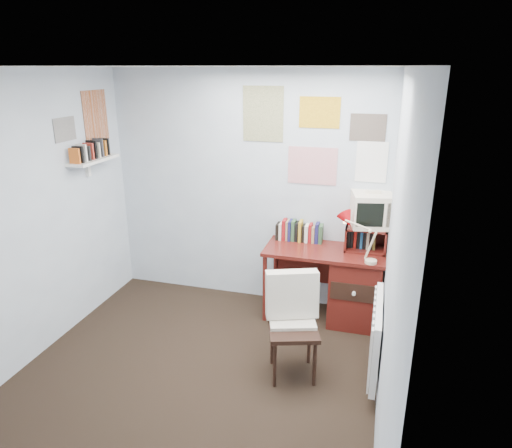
{
  "coord_description": "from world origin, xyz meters",
  "views": [
    {
      "loc": [
        1.38,
        -2.8,
        2.5
      ],
      "look_at": [
        0.3,
        1.04,
        1.12
      ],
      "focal_mm": 32.0,
      "sensor_mm": 36.0,
      "label": 1
    }
  ],
  "objects": [
    {
      "name": "radiator",
      "position": [
        1.46,
        0.55,
        0.42
      ],
      "size": [
        0.09,
        0.8,
        0.6
      ],
      "primitive_type": "cube",
      "color": "white",
      "rests_on": "right_wall"
    },
    {
      "name": "posters_back",
      "position": [
        0.7,
        1.74,
        1.85
      ],
      "size": [
        1.2,
        0.01,
        0.9
      ],
      "primitive_type": "cube",
      "color": "white",
      "rests_on": "back_wall"
    },
    {
      "name": "back_wall",
      "position": [
        0.0,
        1.75,
        1.25
      ],
      "size": [
        3.0,
        0.02,
        2.5
      ],
      "primitive_type": "cube",
      "color": "silver",
      "rests_on": "ground"
    },
    {
      "name": "ceiling",
      "position": [
        0.0,
        0.0,
        2.5
      ],
      "size": [
        3.0,
        3.5,
        0.02
      ],
      "primitive_type": "cube",
      "color": "white",
      "rests_on": "back_wall"
    },
    {
      "name": "desk_lamp",
      "position": [
        1.36,
        1.26,
        0.96
      ],
      "size": [
        0.34,
        0.32,
        0.4
      ],
      "primitive_type": "cube",
      "rotation": [
        0.0,
        0.0,
        0.32
      ],
      "color": "red",
      "rests_on": "desk"
    },
    {
      "name": "right_wall",
      "position": [
        1.5,
        0.0,
        1.25
      ],
      "size": [
        0.02,
        3.5,
        2.5
      ],
      "primitive_type": "cube",
      "color": "silver",
      "rests_on": "ground"
    },
    {
      "name": "desk_chair",
      "position": [
        0.79,
        0.45,
        0.43
      ],
      "size": [
        0.55,
        0.54,
        0.86
      ],
      "primitive_type": "cube",
      "rotation": [
        0.0,
        0.0,
        0.31
      ],
      "color": "black",
      "rests_on": "ground"
    },
    {
      "name": "wall_shelf",
      "position": [
        -1.4,
        1.1,
        1.62
      ],
      "size": [
        0.2,
        0.62,
        0.24
      ],
      "primitive_type": "cube",
      "color": "white",
      "rests_on": "left_wall"
    },
    {
      "name": "desk",
      "position": [
        1.17,
        1.48,
        0.41
      ],
      "size": [
        1.2,
        0.55,
        0.76
      ],
      "color": "maroon",
      "rests_on": "ground"
    },
    {
      "name": "book_row",
      "position": [
        0.66,
        1.66,
        0.87
      ],
      "size": [
        0.6,
        0.14,
        0.22
      ],
      "primitive_type": "cube",
      "color": "maroon",
      "rests_on": "desk"
    },
    {
      "name": "ground",
      "position": [
        0.0,
        0.0,
        0.0
      ],
      "size": [
        3.5,
        3.5,
        0.0
      ],
      "primitive_type": "plane",
      "color": "black",
      "rests_on": "ground"
    },
    {
      "name": "posters_left",
      "position": [
        -1.49,
        1.1,
        2.0
      ],
      "size": [
        0.01,
        0.7,
        0.6
      ],
      "primitive_type": "cube",
      "color": "white",
      "rests_on": "left_wall"
    },
    {
      "name": "tv_riser",
      "position": [
        1.29,
        1.59,
        0.89
      ],
      "size": [
        0.4,
        0.3,
        0.25
      ],
      "primitive_type": "cube",
      "color": "maroon",
      "rests_on": "desk"
    },
    {
      "name": "left_wall",
      "position": [
        -1.5,
        0.0,
        1.25
      ],
      "size": [
        0.02,
        3.5,
        2.5
      ],
      "primitive_type": "cube",
      "color": "silver",
      "rests_on": "ground"
    },
    {
      "name": "crt_tv",
      "position": [
        1.32,
        1.61,
        1.19
      ],
      "size": [
        0.44,
        0.42,
        0.36
      ],
      "primitive_type": "cube",
      "rotation": [
        0.0,
        0.0,
        0.2
      ],
      "color": "beige",
      "rests_on": "tv_riser"
    }
  ]
}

